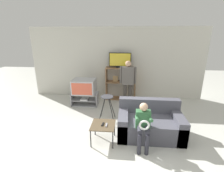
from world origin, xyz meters
name	(u,v)px	position (x,y,z in m)	size (l,w,h in m)	color
ground_plane	(103,158)	(0.00, 0.00, 0.00)	(18.00, 18.00, 0.00)	beige
wall_back	(116,63)	(0.00, 3.43, 1.30)	(6.40, 0.06, 2.60)	beige
tv_stand	(85,99)	(-1.00, 2.52, 0.21)	(0.90, 0.45, 0.43)	#939399
television_main	(84,86)	(-1.00, 2.52, 0.66)	(0.74, 0.63, 0.47)	#B2B2B7
media_shelf	(121,83)	(0.19, 3.17, 0.61)	(1.08, 0.37, 1.20)	#8E6642
television_flat	(120,61)	(0.16, 3.15, 1.45)	(0.78, 0.20, 0.53)	black
folding_stool	(107,101)	(-0.11, 1.51, 0.57)	(0.45, 0.38, 0.72)	black
snack_table	(103,126)	(-0.08, 0.55, 0.38)	(0.52, 0.52, 0.42)	brown
remote_control_black	(103,124)	(-0.08, 0.54, 0.43)	(0.04, 0.14, 0.02)	black
remote_control_white	(106,125)	(0.00, 0.52, 0.43)	(0.04, 0.14, 0.02)	gray
couch	(150,124)	(0.98, 0.92, 0.28)	(1.48, 0.88, 0.81)	#4C4C56
person_standing_adult	(128,80)	(0.45, 2.51, 0.93)	(0.53, 0.20, 1.54)	#3D3833
person_seated_child	(143,123)	(0.77, 0.41, 0.59)	(0.33, 0.43, 0.99)	#2D2D38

